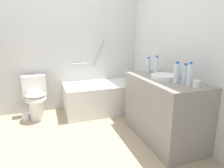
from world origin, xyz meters
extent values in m
plane|color=tan|center=(0.00, 0.00, 0.00)|extent=(3.99, 3.99, 0.00)
cube|color=silver|center=(0.00, 1.42, 1.29)|extent=(3.39, 0.10, 2.58)
cube|color=silver|center=(1.55, 0.00, 1.29)|extent=(0.10, 3.14, 2.58)
cube|color=silver|center=(0.74, 1.01, 0.26)|extent=(1.42, 0.72, 0.51)
cube|color=white|center=(0.74, 1.01, 0.47)|extent=(1.16, 0.52, 0.09)
cylinder|color=#AAAAAF|center=(1.30, 1.01, 0.55)|extent=(0.09, 0.03, 0.03)
cylinder|color=#AAAAAF|center=(0.73, 1.34, 1.03)|extent=(0.25, 0.03, 0.49)
cylinder|color=#AAAAAF|center=(0.35, 1.34, 0.84)|extent=(0.30, 0.03, 0.03)
cylinder|color=white|center=(-0.43, 1.01, 0.18)|extent=(0.22, 0.22, 0.36)
ellipsoid|color=white|center=(-0.42, 0.97, 0.36)|extent=(0.36, 0.39, 0.13)
ellipsoid|color=white|center=(-0.42, 0.97, 0.44)|extent=(0.34, 0.37, 0.02)
cube|color=white|center=(-0.44, 1.19, 0.53)|extent=(0.39, 0.19, 0.34)
cylinder|color=#BBBBC0|center=(-0.44, 1.19, 0.71)|extent=(0.03, 0.03, 0.01)
cube|color=gray|center=(1.20, -0.18, 0.41)|extent=(0.60, 1.18, 0.83)
cylinder|color=white|center=(1.19, -0.17, 0.85)|extent=(0.34, 0.34, 0.05)
cylinder|color=#B2B2B8|center=(1.40, -0.17, 0.86)|extent=(0.02, 0.02, 0.08)
cylinder|color=#B2B2B8|center=(1.36, -0.17, 0.90)|extent=(0.09, 0.02, 0.02)
cylinder|color=#B2B2B8|center=(1.40, -0.23, 0.84)|extent=(0.03, 0.03, 0.04)
cylinder|color=#B2B2B8|center=(1.40, -0.11, 0.84)|extent=(0.03, 0.03, 0.04)
cylinder|color=silver|center=(1.24, 0.12, 0.95)|extent=(0.06, 0.06, 0.24)
cylinder|color=blue|center=(1.24, 0.12, 1.08)|extent=(0.03, 0.03, 0.02)
cylinder|color=silver|center=(1.25, -0.47, 0.93)|extent=(0.06, 0.06, 0.21)
cylinder|color=blue|center=(1.25, -0.47, 1.05)|extent=(0.03, 0.03, 0.02)
cylinder|color=silver|center=(1.24, -0.56, 0.95)|extent=(0.06, 0.06, 0.24)
cylinder|color=blue|center=(1.24, -0.56, 1.08)|extent=(0.03, 0.03, 0.02)
cylinder|color=silver|center=(1.21, 0.29, 0.93)|extent=(0.07, 0.07, 0.20)
cylinder|color=blue|center=(1.21, 0.29, 1.04)|extent=(0.04, 0.04, 0.02)
cylinder|color=silver|center=(1.18, -0.42, 0.94)|extent=(0.07, 0.07, 0.23)
cylinder|color=blue|center=(1.18, -0.42, 1.06)|extent=(0.04, 0.04, 0.02)
cylinder|color=white|center=(1.26, -0.65, 0.87)|extent=(0.07, 0.07, 0.08)
cylinder|color=white|center=(-0.61, 1.03, 0.06)|extent=(0.11, 0.11, 0.12)
camera|label=1|loc=(-0.24, -2.25, 1.37)|focal=31.26mm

